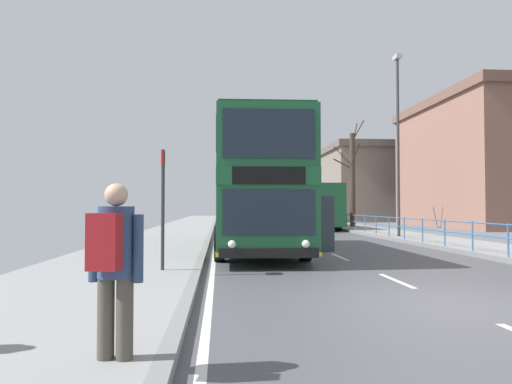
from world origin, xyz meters
The scene contains 10 objects.
ground centered at (-0.72, 0.00, 0.04)m, with size 15.80×140.00×0.20m.
double_decker_bus_main centered at (-2.49, 9.32, 2.24)m, with size 3.30×10.38×4.28m.
background_bus_far_lane centered at (2.70, 26.34, 1.68)m, with size 2.78×9.73×3.07m.
pedestrian_railing_far_kerb centered at (4.45, 15.31, 0.80)m, with size 0.05×30.93×0.97m.
pedestrian_with_backpack centered at (-4.77, -2.81, 1.10)m, with size 0.55×0.57×1.67m.
bus_stop_sign_near centered at (-5.08, 3.65, 1.83)m, with size 0.08×0.44×2.76m.
street_lamp_far_side centered at (4.95, 15.33, 5.23)m, with size 0.28×0.60×8.94m.
bare_tree_far_00 centered at (5.91, 26.85, 3.78)m, with size 2.30×3.37×7.80m.
background_building_00 centered at (18.06, 28.63, 5.08)m, with size 11.17×15.73×10.12m.
background_building_01 centered at (15.13, 47.24, 4.23)m, with size 14.08×15.91×8.40m.
Camera 1 is at (-3.77, -7.43, 1.58)m, focal length 33.52 mm.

